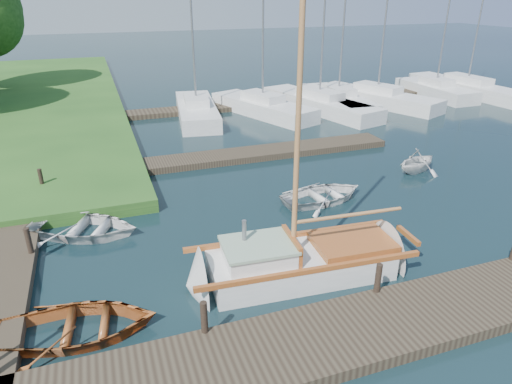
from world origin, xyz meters
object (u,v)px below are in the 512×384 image
object	(u,v)px
mooring_post_4	(29,241)
marina_boat_1	(197,109)
marina_boat_4	(338,99)
marina_boat_5	(377,97)
tender_d	(418,159)
marina_boat_7	(467,87)
mooring_post_1	(204,317)
marina_boat_3	(319,102)
mooring_post_5	(41,179)
marina_boat_6	(436,89)
sailboat	(305,263)
marina_boat_2	(263,106)
mooring_post_2	(378,278)
tender_a	(83,225)
tender_c	(323,192)
dinghy	(77,323)

from	to	relation	value
mooring_post_4	marina_boat_1	world-z (taller)	marina_boat_1
marina_boat_4	marina_boat_5	distance (m)	2.87
tender_d	marina_boat_7	distance (m)	18.44
mooring_post_1	marina_boat_3	size ratio (longest dim) A/B	0.06
marina_boat_4	mooring_post_5	bearing A→B (deg)	121.01
marina_boat_6	sailboat	bearing A→B (deg)	132.14
marina_boat_6	marina_boat_2	bearing A→B (deg)	91.72
marina_boat_1	marina_boat_4	size ratio (longest dim) A/B	1.06
marina_boat_3	mooring_post_1	bearing A→B (deg)	131.91
tender_d	marina_boat_4	world-z (taller)	marina_boat_4
mooring_post_2	tender_d	world-z (taller)	tender_d
mooring_post_1	sailboat	world-z (taller)	sailboat
mooring_post_2	sailboat	xyz separation A→B (m)	(-1.20, 1.73, -0.36)
mooring_post_2	marina_boat_1	world-z (taller)	marina_boat_1
mooring_post_5	marina_boat_6	xyz separation A→B (m)	(26.37, 9.59, -0.12)
marina_boat_1	marina_boat_3	xyz separation A→B (m)	(8.03, -0.87, 0.01)
marina_boat_5	mooring_post_1	bearing A→B (deg)	115.16
mooring_post_1	tender_a	xyz separation A→B (m)	(-2.56, 6.19, -0.33)
sailboat	tender_c	distance (m)	5.01
mooring_post_2	sailboat	world-z (taller)	sailboat
mooring_post_5	marina_boat_7	world-z (taller)	marina_boat_7
dinghy	tender_a	xyz separation A→B (m)	(0.16, 5.00, 0.00)
tender_d	marina_boat_5	xyz separation A→B (m)	(5.51, 11.59, -0.03)
mooring_post_2	marina_boat_1	size ratio (longest dim) A/B	0.08
mooring_post_1	mooring_post_5	distance (m)	10.77
marina_boat_6	marina_boat_3	bearing A→B (deg)	94.46
mooring_post_4	marina_boat_3	bearing A→B (deg)	39.97
marina_boat_4	marina_boat_6	bearing A→B (deg)	-83.35
mooring_post_4	tender_a	xyz separation A→B (m)	(1.44, 1.19, -0.33)
mooring_post_4	marina_boat_5	size ratio (longest dim) A/B	0.08
tender_a	marina_boat_7	size ratio (longest dim) A/B	0.29
mooring_post_1	marina_boat_7	size ratio (longest dim) A/B	0.06
dinghy	marina_boat_4	xyz separation A→B (m)	(16.69, 18.00, 0.19)
mooring_post_1	marina_boat_6	distance (m)	29.73
sailboat	mooring_post_2	bearing A→B (deg)	-51.39
tender_a	marina_boat_4	world-z (taller)	marina_boat_4
dinghy	marina_boat_5	world-z (taller)	marina_boat_5
marina_boat_5	tender_d	bearing A→B (deg)	131.48
dinghy	tender_c	bearing A→B (deg)	-54.02
mooring_post_1	marina_boat_5	distance (m)	25.27
mooring_post_4	marina_boat_6	world-z (taller)	marina_boat_6
marina_boat_5	marina_boat_6	bearing A→B (deg)	-105.53
marina_boat_7	marina_boat_4	bearing A→B (deg)	86.31
mooring_post_4	marina_boat_6	distance (m)	30.14
sailboat	marina_boat_5	world-z (taller)	marina_boat_5
tender_d	marina_boat_6	bearing A→B (deg)	-59.91
mooring_post_5	sailboat	bearing A→B (deg)	-48.58
mooring_post_1	tender_a	distance (m)	6.71
tender_a	marina_boat_5	size ratio (longest dim) A/B	0.36
marina_boat_5	marina_boat_3	bearing A→B (deg)	69.75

